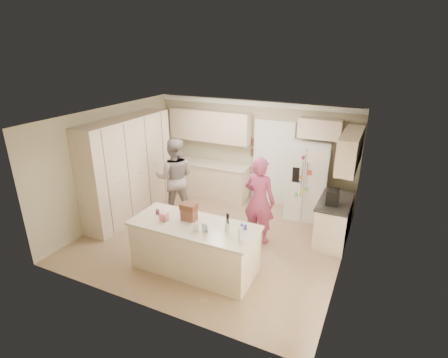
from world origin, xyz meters
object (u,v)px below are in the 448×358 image
at_px(island_base, 195,248).
at_px(dollhouse_body, 189,215).
at_px(teen_boy, 175,178).
at_px(tissue_box, 164,217).
at_px(teen_girl, 259,201).
at_px(coffee_maker, 333,197).
at_px(utensil_crock, 229,227).
at_px(refrigerator, 307,181).

bearing_deg(island_base, dollhouse_body, 146.31).
height_order(island_base, teen_boy, teen_boy).
bearing_deg(dollhouse_body, island_base, -33.69).
relative_size(tissue_box, teen_girl, 0.08).
distance_m(coffee_maker, utensil_crock, 2.32).
relative_size(coffee_maker, utensil_crock, 2.00).
height_order(island_base, tissue_box, tissue_box).
distance_m(tissue_box, teen_girl, 1.98).
height_order(refrigerator, island_base, refrigerator).
height_order(utensil_crock, teen_girl, teen_girl).
height_order(refrigerator, tissue_box, refrigerator).
xyz_separation_m(utensil_crock, teen_boy, (-2.17, 1.69, -0.06)).
bearing_deg(refrigerator, dollhouse_body, -123.02).
relative_size(tissue_box, teen_boy, 0.07).
distance_m(island_base, teen_girl, 1.67).
relative_size(refrigerator, tissue_box, 12.86).
height_order(dollhouse_body, teen_boy, teen_boy).
relative_size(dollhouse_body, teen_boy, 0.14).
height_order(utensil_crock, teen_boy, teen_boy).
bearing_deg(utensil_crock, coffee_maker, 52.88).
bearing_deg(teen_boy, teen_girl, 146.57).
xyz_separation_m(island_base, dollhouse_body, (-0.15, 0.10, 0.60)).
distance_m(utensil_crock, teen_girl, 1.40).
distance_m(dollhouse_body, teen_boy, 2.14).
relative_size(refrigerator, island_base, 0.82).
height_order(refrigerator, utensil_crock, refrigerator).
xyz_separation_m(tissue_box, teen_girl, (1.24, 1.54, -0.08)).
relative_size(island_base, utensil_crock, 14.67).
height_order(refrigerator, coffee_maker, refrigerator).
relative_size(refrigerator, teen_boy, 0.95).
distance_m(island_base, tissue_box, 0.79).
distance_m(refrigerator, coffee_maker, 1.31).
distance_m(refrigerator, utensil_crock, 3.00).
bearing_deg(utensil_crock, refrigerator, 77.18).
xyz_separation_m(coffee_maker, teen_girl, (-1.36, -0.46, -0.15)).
height_order(tissue_box, teen_boy, teen_boy).
relative_size(dollhouse_body, teen_girl, 0.14).
distance_m(island_base, utensil_crock, 0.86).
height_order(island_base, utensil_crock, utensil_crock).
height_order(island_base, teen_girl, teen_girl).
bearing_deg(coffee_maker, island_base, -137.17).
distance_m(utensil_crock, tissue_box, 1.21).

